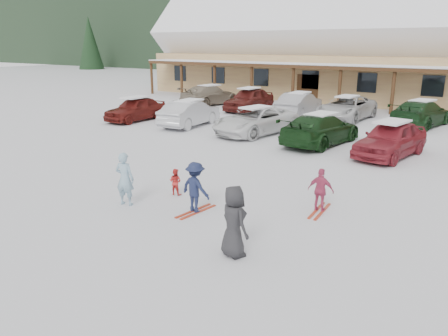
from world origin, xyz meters
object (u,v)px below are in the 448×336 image
Objects in this scene: child_magenta at (321,190)px; parked_car_4 at (391,139)px; adult_skier at (125,179)px; parked_car_10 at (346,108)px; day_lodge at (312,50)px; parked_car_11 at (421,113)px; toddler_red at (175,182)px; bystander_dark at (234,222)px; parked_car_0 at (136,109)px; parked_car_1 at (190,113)px; parked_car_3 at (321,129)px; child_navy at (195,187)px; parked_car_2 at (256,121)px; parked_car_7 at (210,95)px; parked_car_8 at (249,99)px; parked_car_9 at (299,104)px.

parked_car_4 is at bearing -95.22° from child_magenta.
adult_skier is 0.30× the size of parked_car_10.
parked_car_11 is at bearing -42.78° from day_lodge.
parked_car_10 is at bearing -98.18° from toddler_red.
bystander_dark is 0.39× the size of parked_car_0.
parked_car_1 is at bearing -62.98° from toddler_red.
parked_car_3 is (1.50, 10.68, -0.07)m from adult_skier.
bystander_dark reaches higher than child_navy.
adult_skier is at bearing 23.30° from child_magenta.
parked_car_11 is (2.84, 7.56, 0.02)m from parked_car_3.
parked_car_2 is (-6.53, 11.90, -0.11)m from bystander_dark.
day_lodge reaches higher than parked_car_0.
parked_car_8 is (4.04, -0.84, 0.04)m from parked_car_7.
parked_car_10 is (7.28, -10.89, -3.22)m from day_lodge.
parked_car_11 is at bearing -175.66° from parked_car_7.
parked_car_11 is (4.35, 18.24, -0.05)m from adult_skier.
adult_skier is 18.75m from parked_car_11.
adult_skier reaches higher than parked_car_4.
parked_car_10 is (10.38, 7.60, 0.01)m from parked_car_0.
parked_car_2 reaches higher than toddler_red.
day_lodge is 18.83m from parked_car_2.
parked_car_2 is (-7.05, 8.33, 0.07)m from child_magenta.
adult_skier is 12.63m from parked_car_1.
parked_car_7 reaches higher than parked_car_3.
toddler_red is 4.43m from bystander_dark.
parked_car_3 is at bearing 118.29° from parked_car_9.
toddler_red is 0.16× the size of parked_car_7.
parked_car_11 is at bearing 101.65° from parked_car_4.
parked_car_4 is (2.75, 9.48, 0.02)m from child_navy.
child_magenta is at bearing -139.53° from child_navy.
adult_skier is at bearing 88.02° from parked_car_3.
parked_car_3 is at bearing 0.21° from parked_car_0.
parked_car_8 is 1.02× the size of parked_car_9.
child_magenta is at bearing 118.83° from parked_car_3.
parked_car_3 is 8.07m from parked_car_11.
adult_skier is at bearing -88.39° from parked_car_10.
child_magenta is 0.29× the size of parked_car_4.
day_lodge is 11.36m from parked_car_7.
day_lodge is at bearing -32.84° from parked_car_11.
parked_car_2 is at bearing -38.69° from bystander_dark.
bystander_dark is at bearing 109.81° from parked_car_3.
parked_car_8 reaches higher than child_navy.
child_navy is 0.32× the size of parked_car_1.
parked_car_3 is (-0.52, 9.98, -0.00)m from child_navy.
parked_car_0 is 8.23m from parked_car_7.
child_magenta is (4.25, 1.21, 0.21)m from toddler_red.
bystander_dark is 0.32× the size of parked_car_2.
parked_car_8 is (-0.32, 6.92, 0.06)m from parked_car_1.
child_navy is 13.22m from parked_car_1.
parked_car_7 is at bearing -75.16° from adult_skier.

